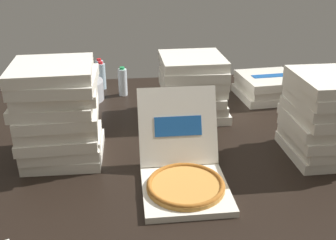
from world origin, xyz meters
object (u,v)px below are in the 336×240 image
object	(u,v)px
water_bottle_2	(123,82)
water_bottle_4	(101,76)
water_bottle_1	(85,74)
water_bottle_5	(43,97)
ice_bucket	(80,91)
pizza_stack_right_far	(193,87)
pizza_stack_center_near	(59,112)
water_bottle_6	(100,73)
pizza_stack_right_near	(330,117)
water_bottle_0	(73,77)
water_bottle_3	(75,101)
pizza_stack_left_mid	(268,87)
open_pizza_box	(183,169)

from	to	relation	value
water_bottle_2	water_bottle_4	bearing A→B (deg)	135.71
water_bottle_1	water_bottle_5	size ratio (longest dim) A/B	1.00
ice_bucket	pizza_stack_right_far	bearing A→B (deg)	-25.43
pizza_stack_center_near	water_bottle_1	xyz separation A→B (m)	(0.03, 1.02, -0.14)
pizza_stack_center_near	water_bottle_5	bearing A→B (deg)	107.99
water_bottle_5	water_bottle_6	size ratio (longest dim) A/B	1.00
pizza_stack_center_near	water_bottle_5	world-z (taller)	pizza_stack_center_near
water_bottle_5	pizza_stack_right_far	bearing A→B (deg)	-9.40
pizza_stack_center_near	water_bottle_1	bearing A→B (deg)	88.57
pizza_stack_right_far	water_bottle_6	distance (m)	0.84
water_bottle_4	ice_bucket	bearing A→B (deg)	-124.35
pizza_stack_right_near	water_bottle_5	xyz separation A→B (m)	(-1.46, 0.71, -0.11)
pizza_stack_right_near	ice_bucket	xyz separation A→B (m)	(-1.26, 0.89, -0.14)
water_bottle_0	water_bottle_5	bearing A→B (deg)	-109.09
ice_bucket	pizza_stack_right_near	bearing A→B (deg)	-35.23
pizza_stack_right_near	water_bottle_1	world-z (taller)	pizza_stack_right_near
water_bottle_2	water_bottle_3	size ratio (longest dim) A/B	1.00
water_bottle_2	water_bottle_4	size ratio (longest dim) A/B	1.00
water_bottle_6	pizza_stack_left_mid	bearing A→B (deg)	-18.67
ice_bucket	water_bottle_4	xyz separation A→B (m)	(0.13, 0.20, 0.03)
open_pizza_box	water_bottle_1	world-z (taller)	open_pizza_box
pizza_stack_right_near	water_bottle_6	distance (m)	1.63
open_pizza_box	pizza_stack_right_far	world-z (taller)	pizza_stack_right_far
pizza_stack_right_far	water_bottle_6	bearing A→B (deg)	133.56
pizza_stack_right_far	water_bottle_6	xyz separation A→B (m)	(-0.58, 0.61, -0.09)
water_bottle_2	pizza_stack_right_near	bearing A→B (deg)	-43.97
water_bottle_1	water_bottle_6	distance (m)	0.11
water_bottle_0	water_bottle_2	distance (m)	0.38
water_bottle_2	water_bottle_5	xyz separation A→B (m)	(-0.48, -0.23, 0.00)
pizza_stack_center_near	water_bottle_4	world-z (taller)	pizza_stack_center_near
water_bottle_0	pizza_stack_right_far	bearing A→B (deg)	-34.97
pizza_stack_right_near	water_bottle_3	world-z (taller)	pizza_stack_right_near
water_bottle_1	water_bottle_0	bearing A→B (deg)	-140.70
pizza_stack_right_near	water_bottle_1	xyz separation A→B (m)	(-1.25, 1.15, -0.11)
pizza_stack_right_far	water_bottle_3	size ratio (longest dim) A/B	1.98
water_bottle_1	water_bottle_2	world-z (taller)	same
pizza_stack_right_far	water_bottle_4	size ratio (longest dim) A/B	1.98
water_bottle_2	ice_bucket	bearing A→B (deg)	-169.61
water_bottle_0	water_bottle_1	size ratio (longest dim) A/B	1.00
pizza_stack_right_far	water_bottle_5	world-z (taller)	pizza_stack_right_far
open_pizza_box	ice_bucket	size ratio (longest dim) A/B	1.66
open_pizza_box	ice_bucket	distance (m)	1.19
open_pizza_box	pizza_stack_center_near	xyz separation A→B (m)	(-0.55, 0.31, 0.16)
open_pizza_box	water_bottle_4	bearing A→B (deg)	107.50
pizza_stack_left_mid	water_bottle_3	size ratio (longest dim) A/B	2.06
open_pizza_box	pizza_stack_right_far	distance (m)	0.76
open_pizza_box	water_bottle_1	xyz separation A→B (m)	(-0.52, 1.33, 0.02)
pizza_stack_right_far	pizza_stack_left_mid	xyz separation A→B (m)	(0.55, 0.22, -0.10)
pizza_stack_left_mid	water_bottle_0	world-z (taller)	water_bottle_0
open_pizza_box	water_bottle_5	xyz separation A→B (m)	(-0.73, 0.88, 0.02)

